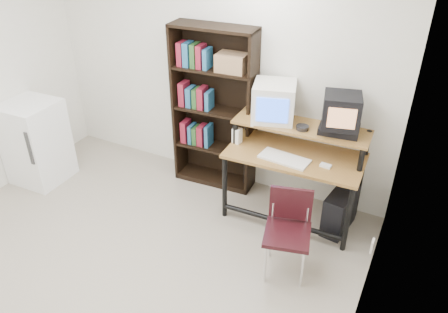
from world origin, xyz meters
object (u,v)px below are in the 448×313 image
at_px(pc_tower, 340,211).
at_px(bookshelf, 215,107).
at_px(school_chair, 288,225).
at_px(computer_desk, 295,156).
at_px(crt_tv, 342,111).
at_px(crt_monitor, 274,102).
at_px(mini_fridge, 36,142).

distance_m(pc_tower, bookshelf, 1.68).
bearing_deg(bookshelf, school_chair, -42.12).
xyz_separation_m(computer_desk, bookshelf, (-1.00, 0.23, 0.22)).
bearing_deg(school_chair, pc_tower, 54.26).
height_order(school_chair, bookshelf, bookshelf).
relative_size(crt_tv, school_chair, 0.52).
bearing_deg(pc_tower, crt_monitor, 178.84).
relative_size(school_chair, mini_fridge, 0.81).
relative_size(computer_desk, school_chair, 1.73).
xyz_separation_m(school_chair, bookshelf, (-1.22, 0.96, 0.45)).
relative_size(crt_monitor, pc_tower, 1.09).
height_order(crt_tv, pc_tower, crt_tv).
bearing_deg(computer_desk, crt_tv, 16.86).
relative_size(pc_tower, school_chair, 0.59).
xyz_separation_m(crt_monitor, bookshelf, (-0.70, 0.10, -0.24)).
bearing_deg(computer_desk, crt_monitor, 154.25).
bearing_deg(school_chair, crt_tv, 66.42).
xyz_separation_m(crt_monitor, pc_tower, (0.80, -0.13, -0.95)).
bearing_deg(pc_tower, computer_desk, -171.75).
distance_m(computer_desk, mini_fridge, 2.91).
height_order(pc_tower, mini_fridge, mini_fridge).
bearing_deg(crt_tv, crt_monitor, 164.62).
relative_size(crt_monitor, bookshelf, 0.27).
distance_m(pc_tower, mini_fridge, 3.40).
bearing_deg(computer_desk, bookshelf, 164.62).
distance_m(bookshelf, mini_fridge, 2.08).
distance_m(crt_monitor, pc_tower, 1.25).
distance_m(school_chair, bookshelf, 1.62).
height_order(crt_monitor, crt_tv, crt_tv).
relative_size(school_chair, bookshelf, 0.43).
bearing_deg(pc_tower, school_chair, -103.41).
xyz_separation_m(crt_monitor, school_chair, (0.51, -0.86, -0.69)).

